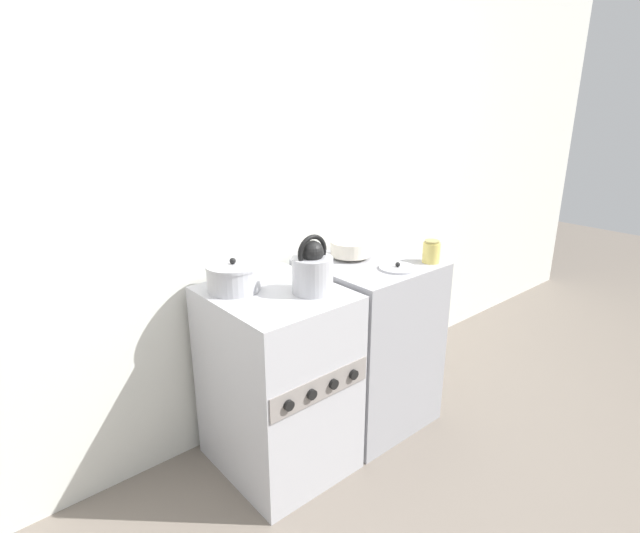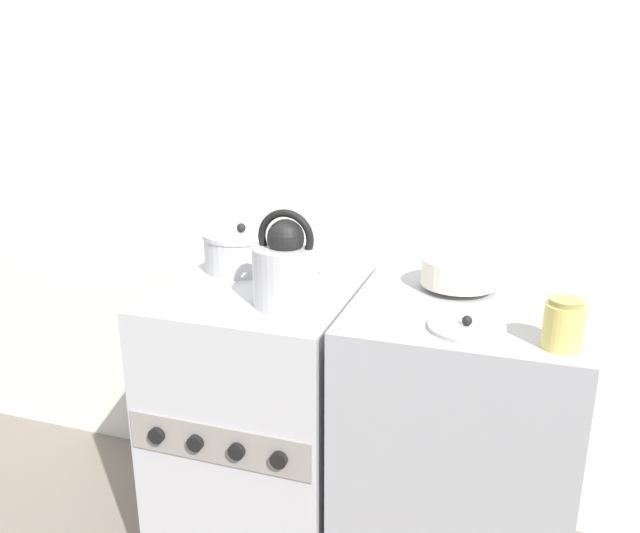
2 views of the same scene
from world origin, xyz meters
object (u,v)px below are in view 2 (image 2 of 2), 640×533
Objects in this scene: stove at (265,420)px; cooking_pot at (242,250)px; kettle at (287,268)px; enamel_bowl at (459,272)px; loose_pot_lid at (467,327)px; storage_jar at (564,324)px.

cooking_pot reaches higher than stove.
kettle is 0.35m from cooking_pot.
enamel_bowl is 1.13× the size of loose_pot_lid.
kettle is 0.48m from loose_pot_lid.
loose_pot_lid reaches higher than stove.
enamel_bowl is at bearing 9.94° from stove.
storage_jar is at bearing -20.98° from cooking_pot.
kettle is (0.12, -0.11, 0.54)m from stove.
cooking_pot reaches higher than loose_pot_lid.
cooking_pot is 0.99m from storage_jar.
kettle is 0.47m from enamel_bowl.
enamel_bowl is (0.55, 0.10, 0.51)m from stove.
storage_jar reaches higher than loose_pot_lid.
cooking_pot is 0.67m from enamel_bowl.
stove is 4.87× the size of loose_pot_lid.
cooking_pot reaches higher than enamel_bowl.
enamel_bowl is at bearing 100.51° from loose_pot_lid.
loose_pot_lid is at bearing -16.66° from stove.
stove is 0.78m from loose_pot_lid.
kettle is at bearing 171.73° from loose_pot_lid.
storage_jar is (0.26, -0.31, 0.00)m from enamel_bowl.
storage_jar reaches higher than stove.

